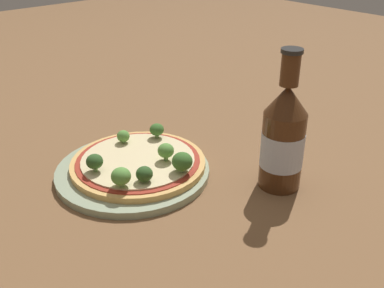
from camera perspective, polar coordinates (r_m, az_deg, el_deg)
The scene contains 11 objects.
ground_plane at distance 0.75m, azimuth -7.25°, elevation -3.26°, with size 3.00×3.00×0.00m, color brown.
plate at distance 0.74m, azimuth -7.51°, elevation -3.42°, with size 0.25×0.25×0.01m.
pizza at distance 0.74m, azimuth -7.09°, elevation -2.42°, with size 0.22×0.22×0.01m.
broccoli_floret_0 at distance 0.66m, azimuth -9.01°, elevation -4.08°, with size 0.03×0.03×0.03m.
broccoli_floret_1 at distance 0.79m, azimuth -4.49°, elevation 1.82°, with size 0.03×0.03×0.03m.
broccoli_floret_2 at distance 0.68m, azimuth -1.25°, elevation -2.24°, with size 0.03×0.03×0.03m.
broccoli_floret_3 at distance 0.78m, azimuth -8.72°, elevation 0.98°, with size 0.02×0.02×0.02m.
broccoli_floret_4 at distance 0.70m, azimuth -12.10°, elevation -2.33°, with size 0.03×0.03×0.03m.
broccoli_floret_5 at distance 0.72m, azimuth -3.35°, elevation -0.87°, with size 0.03×0.03×0.03m.
broccoli_floret_6 at distance 0.67m, azimuth -6.07°, elevation -3.81°, with size 0.03×0.03×0.02m.
beer_bottle at distance 0.68m, azimuth 11.50°, elevation 0.78°, with size 0.07×0.07×0.22m.
Camera 1 is at (0.54, -0.36, 0.38)m, focal length 42.00 mm.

